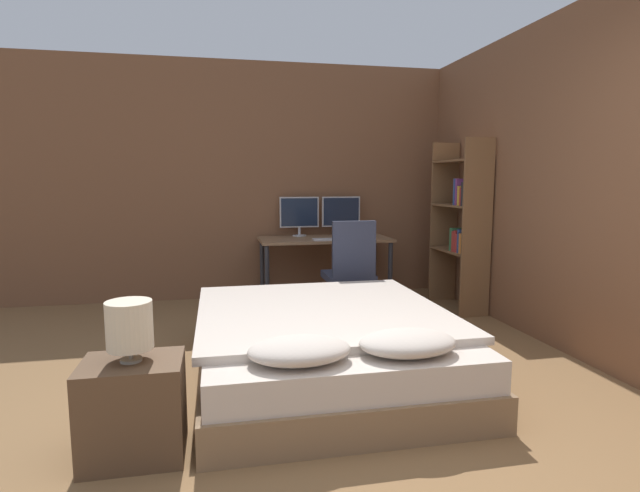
% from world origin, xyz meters
% --- Properties ---
extents(wall_back, '(12.00, 0.06, 2.70)m').
position_xyz_m(wall_back, '(0.00, 3.99, 1.35)').
color(wall_back, brown).
rests_on(wall_back, ground_plane).
extents(wall_side_right, '(0.06, 12.00, 2.70)m').
position_xyz_m(wall_side_right, '(1.82, 1.50, 1.35)').
color(wall_side_right, brown).
rests_on(wall_side_right, ground_plane).
extents(bed, '(1.71, 2.06, 0.54)m').
position_xyz_m(bed, '(-0.18, 1.40, 0.23)').
color(bed, '#846647').
rests_on(bed, ground_plane).
extents(nightstand, '(0.48, 0.37, 0.49)m').
position_xyz_m(nightstand, '(-1.32, 0.61, 0.25)').
color(nightstand, brown).
rests_on(nightstand, ground_plane).
extents(bedside_lamp, '(0.22, 0.22, 0.30)m').
position_xyz_m(bedside_lamp, '(-1.32, 0.61, 0.67)').
color(bedside_lamp, gray).
rests_on(bedside_lamp, nightstand).
extents(desk, '(1.46, 0.68, 0.72)m').
position_xyz_m(desk, '(0.29, 3.58, 0.64)').
color(desk, '#846042').
rests_on(desk, ground_plane).
extents(monitor_left, '(0.45, 0.16, 0.45)m').
position_xyz_m(monitor_left, '(0.04, 3.82, 0.98)').
color(monitor_left, '#B7B7BC').
rests_on(monitor_left, desk).
extents(monitor_right, '(0.45, 0.16, 0.45)m').
position_xyz_m(monitor_right, '(0.54, 3.82, 0.98)').
color(monitor_right, '#B7B7BC').
rests_on(monitor_right, desk).
extents(keyboard, '(0.35, 0.13, 0.02)m').
position_xyz_m(keyboard, '(0.29, 3.35, 0.73)').
color(keyboard, '#B7B7BC').
rests_on(keyboard, desk).
extents(computer_mouse, '(0.07, 0.05, 0.04)m').
position_xyz_m(computer_mouse, '(0.56, 3.35, 0.74)').
color(computer_mouse, '#B7B7BC').
rests_on(computer_mouse, desk).
extents(office_chair, '(0.52, 0.52, 0.98)m').
position_xyz_m(office_chair, '(0.38, 2.83, 0.38)').
color(office_chair, black).
rests_on(office_chair, ground_plane).
extents(bookshelf, '(0.32, 0.76, 1.78)m').
position_xyz_m(bookshelf, '(1.62, 2.90, 0.97)').
color(bookshelf, brown).
rests_on(bookshelf, ground_plane).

